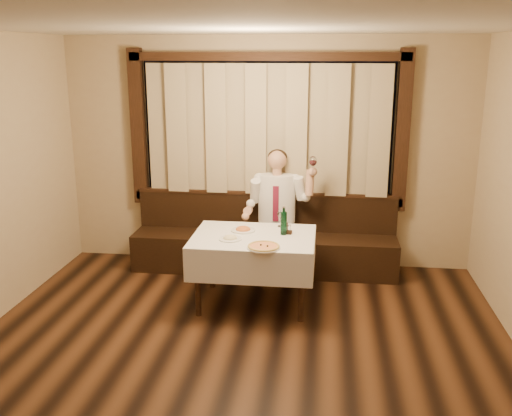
# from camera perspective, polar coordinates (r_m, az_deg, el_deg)

# --- Properties ---
(room) EXTENTS (5.01, 6.01, 2.81)m
(room) POSITION_cam_1_polar(r_m,az_deg,el_deg) (5.03, -1.32, 2.73)
(room) COLOR black
(room) RESTS_ON ground
(banquette) EXTENTS (3.20, 0.61, 0.94)m
(banquette) POSITION_cam_1_polar(r_m,az_deg,el_deg) (7.03, 0.83, -3.68)
(banquette) COLOR black
(banquette) RESTS_ON ground
(dining_table) EXTENTS (1.27, 0.97, 0.76)m
(dining_table) POSITION_cam_1_polar(r_m,az_deg,el_deg) (5.96, -0.24, -3.74)
(dining_table) COLOR black
(dining_table) RESTS_ON ground
(pizza) EXTENTS (0.33, 0.33, 0.03)m
(pizza) POSITION_cam_1_polar(r_m,az_deg,el_deg) (5.55, 0.77, -3.88)
(pizza) COLOR white
(pizza) RESTS_ON dining_table
(pasta_red) EXTENTS (0.26, 0.26, 0.09)m
(pasta_red) POSITION_cam_1_polar(r_m,az_deg,el_deg) (6.07, -1.30, -1.99)
(pasta_red) COLOR white
(pasta_red) RESTS_ON dining_table
(pasta_cream) EXTENTS (0.23, 0.23, 0.08)m
(pasta_cream) POSITION_cam_1_polar(r_m,az_deg,el_deg) (5.80, -2.60, -2.87)
(pasta_cream) COLOR white
(pasta_cream) RESTS_ON dining_table
(green_bottle) EXTENTS (0.07, 0.07, 0.30)m
(green_bottle) POSITION_cam_1_polar(r_m,az_deg,el_deg) (5.93, 2.78, -1.48)
(green_bottle) COLOR #0F4725
(green_bottle) RESTS_ON dining_table
(table_wine_glass) EXTENTS (0.07, 0.07, 0.18)m
(table_wine_glass) POSITION_cam_1_polar(r_m,az_deg,el_deg) (6.20, 2.46, -0.67)
(table_wine_glass) COLOR white
(table_wine_glass) RESTS_ON dining_table
(cruet_caddy) EXTENTS (0.11, 0.07, 0.12)m
(cruet_caddy) POSITION_cam_1_polar(r_m,az_deg,el_deg) (5.98, 3.09, -2.20)
(cruet_caddy) COLOR black
(cruet_caddy) RESTS_ON dining_table
(seated_man) EXTENTS (0.84, 0.63, 1.49)m
(seated_man) POSITION_cam_1_polar(r_m,az_deg,el_deg) (6.77, 2.09, 0.41)
(seated_man) COLOR black
(seated_man) RESTS_ON ground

